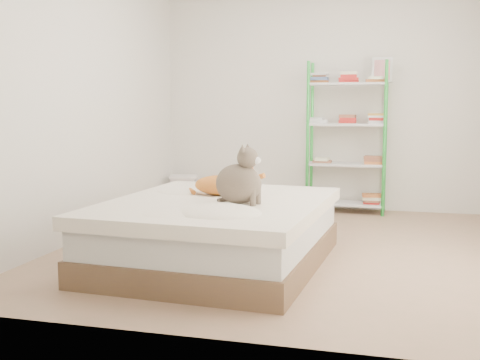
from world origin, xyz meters
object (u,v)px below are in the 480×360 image
(orange_cat, at_px, (221,183))
(grey_cat, at_px, (238,175))
(white_bin, at_px, (184,190))
(cardboard_box, at_px, (283,209))
(shelf_unit, at_px, (347,136))
(bed, at_px, (217,232))

(orange_cat, xyz_separation_m, grey_cat, (0.25, -0.37, 0.11))
(white_bin, bearing_deg, cardboard_box, -35.28)
(shelf_unit, relative_size, cardboard_box, 3.15)
(bed, bearing_deg, shelf_unit, 76.65)
(orange_cat, distance_m, white_bin, 2.57)
(shelf_unit, relative_size, white_bin, 4.70)
(shelf_unit, xyz_separation_m, white_bin, (-1.96, -0.03, -0.68))
(shelf_unit, bearing_deg, cardboard_box, -117.59)
(bed, distance_m, shelf_unit, 2.72)
(bed, bearing_deg, cardboard_box, 85.00)
(orange_cat, xyz_separation_m, cardboard_box, (0.27, 1.25, -0.41))
(bed, relative_size, white_bin, 5.51)
(bed, height_order, cardboard_box, bed)
(orange_cat, bearing_deg, bed, -82.21)
(grey_cat, distance_m, shelf_unit, 2.72)
(grey_cat, xyz_separation_m, shelf_unit, (0.56, 2.65, 0.15))
(orange_cat, relative_size, white_bin, 1.36)
(cardboard_box, bearing_deg, bed, -93.89)
(orange_cat, height_order, white_bin, orange_cat)
(orange_cat, bearing_deg, white_bin, 114.22)
(bed, height_order, shelf_unit, shelf_unit)
(grey_cat, bearing_deg, orange_cat, 43.12)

